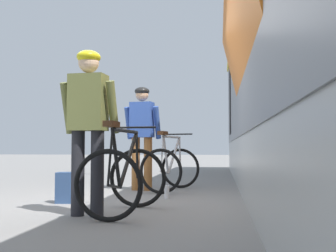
{
  "coord_description": "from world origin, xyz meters",
  "views": [
    {
      "loc": [
        1.22,
        -5.3,
        0.71
      ],
      "look_at": [
        0.45,
        0.96,
        1.05
      ],
      "focal_mm": 44.71,
      "sensor_mm": 36.0,
      "label": 1
    }
  ],
  "objects": [
    {
      "name": "ground_plane",
      "position": [
        0.0,
        0.0,
        0.0
      ],
      "size": [
        80.0,
        80.0,
        0.0
      ],
      "primitive_type": "plane",
      "color": "gray"
    },
    {
      "name": "cyclist_far_in_olive",
      "position": [
        -0.17,
        -1.0,
        1.05
      ],
      "size": [
        0.63,
        0.35,
        1.76
      ],
      "color": "#232328",
      "rests_on": "ground"
    },
    {
      "name": "bicycle_far_black",
      "position": [
        0.19,
        -0.82,
        0.4
      ],
      "size": [
        0.8,
        1.13,
        0.99
      ],
      "color": "black",
      "rests_on": "ground"
    },
    {
      "name": "cyclist_near_in_blue",
      "position": [
        -0.1,
        1.73,
        1.05
      ],
      "size": [
        0.64,
        0.36,
        1.76
      ],
      "color": "#935B2D",
      "rests_on": "ground"
    },
    {
      "name": "water_bottle_near_the_bikes",
      "position": [
        0.47,
        0.63,
        0.09
      ],
      "size": [
        0.07,
        0.07,
        0.19
      ],
      "primitive_type": "cylinder",
      "color": "silver",
      "rests_on": "ground"
    },
    {
      "name": "bicycle_near_silver",
      "position": [
        0.41,
        1.69,
        0.4
      ],
      "size": [
        0.92,
        1.19,
        0.99
      ],
      "color": "black",
      "rests_on": "ground"
    },
    {
      "name": "backpack_on_platform",
      "position": [
        -0.76,
        -0.01,
        0.2
      ],
      "size": [
        0.3,
        0.21,
        0.4
      ],
      "primitive_type": "cube",
      "rotation": [
        0.0,
        0.0,
        0.12
      ],
      "color": "navy",
      "rests_on": "ground"
    },
    {
      "name": "platform_sign_post",
      "position": [
        -2.08,
        5.71,
        1.62
      ],
      "size": [
        0.08,
        0.7,
        2.4
      ],
      "color": "#595B60",
      "rests_on": "ground"
    }
  ]
}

